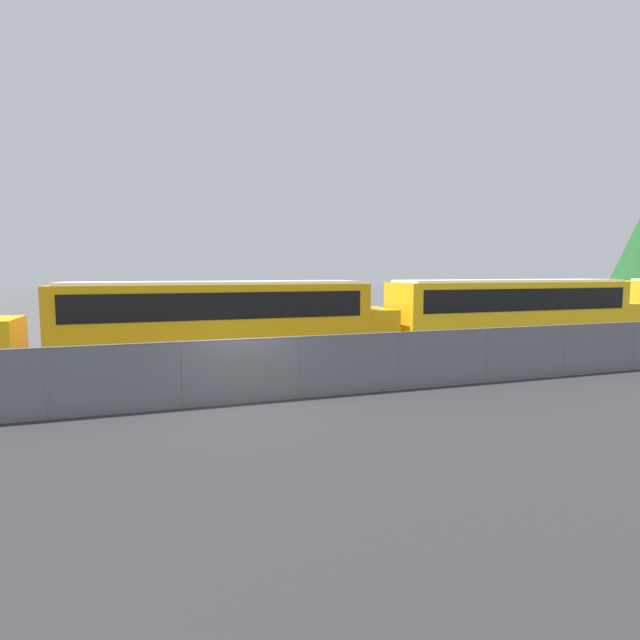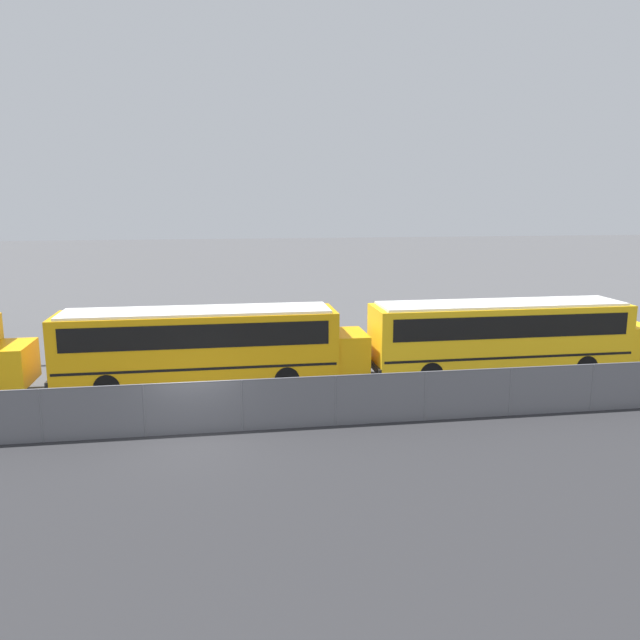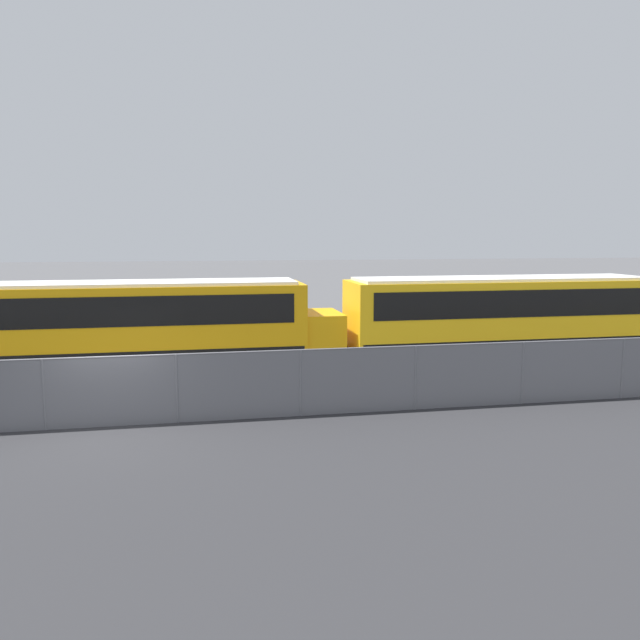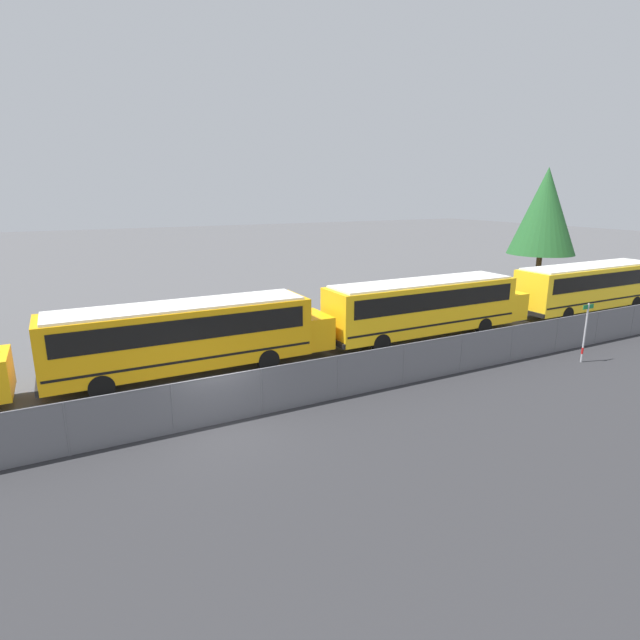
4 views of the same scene
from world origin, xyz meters
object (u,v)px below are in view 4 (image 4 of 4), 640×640
school_bus_2 (189,333)px  street_sign (585,331)px  school_bus_3 (426,304)px  school_bus_4 (591,284)px  tree_1 (544,211)px

school_bus_2 → street_sign: 17.65m
school_bus_3 → street_sign: bearing=-59.9°
school_bus_2 → street_sign: bearing=-22.5°
school_bus_3 → street_sign: size_ratio=4.43×
school_bus_3 → school_bus_4: (13.15, -0.30, 0.00)m
school_bus_2 → street_sign: (16.30, -6.77, -0.37)m
school_bus_2 → tree_1: tree_1 is taller
school_bus_2 → school_bus_4: bearing=-1.2°
street_sign → school_bus_4: bearing=33.7°
school_bus_2 → tree_1: bearing=14.0°
street_sign → tree_1: bearing=44.9°
street_sign → tree_1: 21.01m
school_bus_2 → school_bus_3: 12.51m
school_bus_2 → school_bus_3: size_ratio=1.00×
tree_1 → school_bus_4: bearing=-122.0°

